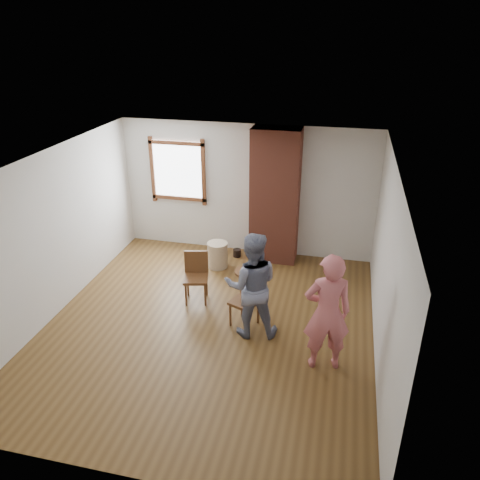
# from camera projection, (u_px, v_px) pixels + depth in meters

# --- Properties ---
(ground) EXTENTS (5.50, 5.50, 0.00)m
(ground) POSITION_uv_depth(u_px,v_px,m) (209.00, 326.00, 7.30)
(ground) COLOR brown
(ground) RESTS_ON ground
(room_shell) EXTENTS (5.04, 5.52, 2.62)m
(room_shell) POSITION_uv_depth(u_px,v_px,m) (213.00, 204.00, 7.07)
(room_shell) COLOR silver
(room_shell) RESTS_ON ground
(brick_chimney) EXTENTS (0.90, 0.50, 2.60)m
(brick_chimney) POSITION_uv_depth(u_px,v_px,m) (275.00, 197.00, 8.82)
(brick_chimney) COLOR brown
(brick_chimney) RESTS_ON ground
(stoneware_crock) EXTENTS (0.46, 0.46, 0.50)m
(stoneware_crock) POSITION_uv_depth(u_px,v_px,m) (218.00, 255.00, 8.95)
(stoneware_crock) COLOR #BEAD89
(stoneware_crock) RESTS_ON ground
(dark_pot) EXTENTS (0.17, 0.17, 0.16)m
(dark_pot) POSITION_uv_depth(u_px,v_px,m) (237.00, 253.00, 9.40)
(dark_pot) COLOR black
(dark_pot) RESTS_ON ground
(dining_chair_left) EXTENTS (0.48, 0.48, 0.85)m
(dining_chair_left) POSITION_uv_depth(u_px,v_px,m) (196.00, 274.00, 7.83)
(dining_chair_left) COLOR brown
(dining_chair_left) RESTS_ON ground
(dining_chair_right) EXTENTS (0.50, 0.50, 0.82)m
(dining_chair_right) POSITION_uv_depth(u_px,v_px,m) (247.00, 297.00, 7.19)
(dining_chair_right) COLOR brown
(dining_chair_right) RESTS_ON ground
(side_table) EXTENTS (0.40, 0.40, 0.60)m
(side_table) POSITION_uv_depth(u_px,v_px,m) (247.00, 281.00, 7.75)
(side_table) COLOR brown
(side_table) RESTS_ON ground
(cake_plate) EXTENTS (0.18, 0.18, 0.01)m
(cake_plate) POSITION_uv_depth(u_px,v_px,m) (247.00, 271.00, 7.66)
(cake_plate) COLOR white
(cake_plate) RESTS_ON side_table
(cake_slice) EXTENTS (0.08, 0.07, 0.06)m
(cake_slice) POSITION_uv_depth(u_px,v_px,m) (247.00, 269.00, 7.64)
(cake_slice) COLOR white
(cake_slice) RESTS_ON cake_plate
(man) EXTENTS (0.91, 0.78, 1.65)m
(man) POSITION_uv_depth(u_px,v_px,m) (252.00, 285.00, 6.80)
(man) COLOR #15183C
(man) RESTS_ON ground
(person_pink) EXTENTS (0.70, 0.54, 1.72)m
(person_pink) POSITION_uv_depth(u_px,v_px,m) (327.00, 313.00, 6.12)
(person_pink) COLOR #CB656C
(person_pink) RESTS_ON ground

